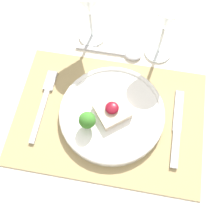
# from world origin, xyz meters

# --- Properties ---
(ground_plane) EXTENTS (8.00, 8.00, 0.00)m
(ground_plane) POSITION_xyz_m (0.00, 0.00, 0.00)
(ground_plane) COLOR gray
(dining_table) EXTENTS (1.43, 1.02, 0.72)m
(dining_table) POSITION_xyz_m (0.00, 0.00, 0.64)
(dining_table) COLOR beige
(dining_table) RESTS_ON ground_plane
(placemat) EXTENTS (0.44, 0.31, 0.00)m
(placemat) POSITION_xyz_m (0.00, 0.00, 0.73)
(placemat) COLOR #9E895B
(placemat) RESTS_ON dining_table
(dinner_plate) EXTENTS (0.25, 0.25, 0.07)m
(dinner_plate) POSITION_xyz_m (0.00, 0.00, 0.74)
(dinner_plate) COLOR white
(dinner_plate) RESTS_ON placemat
(fork) EXTENTS (0.02, 0.19, 0.01)m
(fork) POSITION_xyz_m (-0.16, 0.02, 0.73)
(fork) COLOR #B2B2B7
(fork) RESTS_ON placemat
(knife) EXTENTS (0.02, 0.19, 0.01)m
(knife) POSITION_xyz_m (0.16, -0.01, 0.73)
(knife) COLOR #B2B2B7
(knife) RESTS_ON placemat
(spoon) EXTENTS (0.18, 0.04, 0.01)m
(spoon) POSITION_xyz_m (0.00, 0.18, 0.73)
(spoon) COLOR #B2B2B7
(spoon) RESTS_ON dining_table
(wine_glass_near) EXTENTS (0.08, 0.08, 0.17)m
(wine_glass_near) POSITION_xyz_m (0.09, 0.21, 0.85)
(wine_glass_near) COLOR white
(wine_glass_near) RESTS_ON dining_table
(wine_glass_far) EXTENTS (0.08, 0.08, 0.16)m
(wine_glass_far) POSITION_xyz_m (-0.09, 0.23, 0.84)
(wine_glass_far) COLOR white
(wine_glass_far) RESTS_ON dining_table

